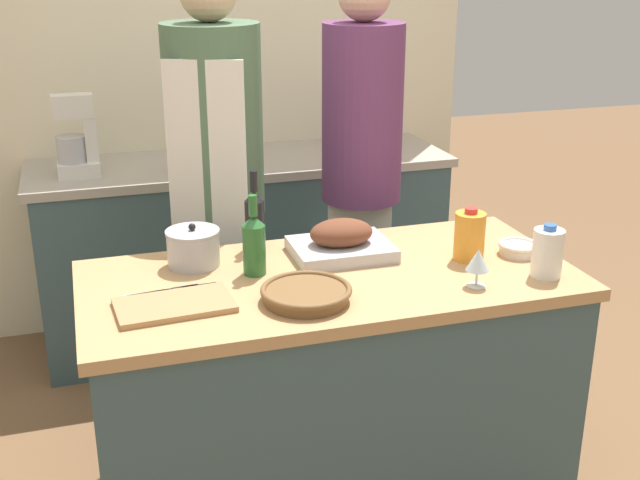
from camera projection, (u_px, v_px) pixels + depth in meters
name	position (u px, v px, depth m)	size (l,w,h in m)	color
kitchen_island	(330.00, 392.00, 2.73)	(1.59, 0.74, 0.87)	#3D565B
back_counter	(244.00, 248.00, 3.95)	(1.98, 0.60, 0.91)	#3D565B
back_wall	(224.00, 71.00, 3.98)	(2.48, 0.10, 2.55)	beige
roasting_pan	(341.00, 242.00, 2.72)	(0.34, 0.26, 0.13)	#BCBCC1
wicker_basket	(306.00, 293.00, 2.38)	(0.27, 0.27, 0.05)	brown
cutting_board	(174.00, 305.00, 2.34)	(0.35, 0.22, 0.02)	#AD7F51
stock_pot	(193.00, 248.00, 2.63)	(0.18, 0.18, 0.15)	#B7B7BC
mixing_bowl	(519.00, 248.00, 2.74)	(0.14, 0.14, 0.04)	beige
juice_jug	(470.00, 236.00, 2.68)	(0.10, 0.10, 0.18)	orange
milk_jug	(547.00, 253.00, 2.54)	(0.10, 0.10, 0.17)	white
wine_bottle_green	(254.00, 243.00, 2.55)	(0.07, 0.07, 0.26)	#28662D
wine_bottle_dark	(255.00, 219.00, 2.76)	(0.07, 0.07, 0.28)	black
wine_glass_left	(478.00, 261.00, 2.46)	(0.07, 0.07, 0.12)	silver
knife_chef	(175.00, 291.00, 2.45)	(0.29, 0.04, 0.01)	#B7B7BC
knife_paring	(166.00, 292.00, 2.44)	(0.22, 0.05, 0.01)	#B7B7BC
stand_mixer	(77.00, 143.00, 3.47)	(0.18, 0.14, 0.36)	silver
condiment_bottle_tall	(344.00, 128.00, 3.98)	(0.07, 0.07, 0.21)	#332D28
condiment_bottle_short	(388.00, 130.00, 4.08)	(0.07, 0.07, 0.15)	#B28E2D
condiment_bottle_extra	(181.00, 153.00, 3.54)	(0.05, 0.05, 0.20)	maroon
person_cook_aproned	(216.00, 181.00, 3.11)	(0.38, 0.41, 1.81)	beige
person_cook_guest	(361.00, 167.00, 3.31)	(0.33, 0.33, 1.79)	beige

